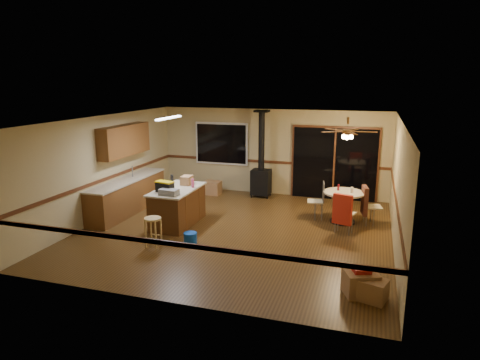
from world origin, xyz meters
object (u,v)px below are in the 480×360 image
at_px(toolbox_grey, 169,192).
at_px(blue_bucket, 190,238).
at_px(bar_stool, 153,232).
at_px(dining_table, 344,201).
at_px(wood_stove, 261,173).
at_px(chair_left, 320,196).
at_px(chair_near, 343,209).
at_px(box_corner_b, 373,290).
at_px(box_corner_a, 361,283).
at_px(chair_right, 366,201).
at_px(box_under_window, 212,188).
at_px(kitchen_island, 178,206).
at_px(toolbox_black, 165,187).

relative_size(toolbox_grey, blue_bucket, 1.50).
bearing_deg(bar_stool, dining_table, 37.34).
bearing_deg(toolbox_grey, wood_stove, 71.48).
bearing_deg(chair_left, chair_near, -57.12).
height_order(toolbox_grey, dining_table, toolbox_grey).
height_order(chair_left, box_corner_b, chair_left).
distance_m(toolbox_grey, box_corner_a, 4.72).
relative_size(wood_stove, box_corner_a, 4.81).
bearing_deg(chair_right, box_under_window, 161.84).
bearing_deg(chair_right, toolbox_grey, -155.48).
relative_size(toolbox_grey, chair_right, 0.62).
relative_size(blue_bucket, chair_near, 0.41).
xyz_separation_m(chair_near, chair_right, (0.48, 0.89, 0.00)).
distance_m(toolbox_grey, bar_stool, 1.10).
xyz_separation_m(box_under_window, box_corner_b, (4.80, -5.32, -0.03)).
distance_m(chair_left, box_under_window, 3.75).
bearing_deg(blue_bucket, dining_table, 38.66).
distance_m(box_under_window, box_corner_b, 7.17).
height_order(toolbox_grey, box_corner_a, toolbox_grey).
bearing_deg(kitchen_island, box_under_window, 94.06).
height_order(chair_near, box_corner_a, chair_near).
relative_size(toolbox_black, bar_stool, 0.63).
bearing_deg(dining_table, toolbox_grey, -152.74).
height_order(dining_table, chair_right, chair_right).
height_order(toolbox_black, blue_bucket, toolbox_black).
xyz_separation_m(kitchen_island, blue_bucket, (0.81, -1.08, -0.33)).
bearing_deg(dining_table, blue_bucket, -141.34).
bearing_deg(chair_near, box_under_window, 149.75).
relative_size(kitchen_island, chair_right, 2.40).
distance_m(wood_stove, toolbox_grey, 3.84).
distance_m(toolbox_black, bar_stool, 1.33).
height_order(toolbox_grey, chair_left, toolbox_grey).
bearing_deg(dining_table, bar_stool, -142.66).
height_order(wood_stove, dining_table, wood_stove).
bearing_deg(box_under_window, box_corner_b, -47.91).
distance_m(toolbox_grey, blue_bucket, 1.22).
relative_size(box_corner_a, box_corner_b, 1.21).
bearing_deg(box_corner_b, toolbox_grey, 157.58).
bearing_deg(dining_table, wood_stove, 146.30).
height_order(toolbox_black, box_corner_a, toolbox_black).
xyz_separation_m(box_corner_a, box_corner_b, (0.19, -0.14, -0.02)).
xyz_separation_m(wood_stove, toolbox_grey, (-1.22, -3.64, 0.24)).
bearing_deg(toolbox_grey, kitchen_island, 97.89).
height_order(wood_stove, box_corner_a, wood_stove).
distance_m(toolbox_grey, toolbox_black, 0.31).
bearing_deg(chair_left, kitchen_island, -155.69).
bearing_deg(chair_right, dining_table, -178.34).
relative_size(toolbox_black, chair_left, 0.78).
bearing_deg(kitchen_island, box_corner_a, -27.66).
relative_size(kitchen_island, box_under_window, 3.31).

